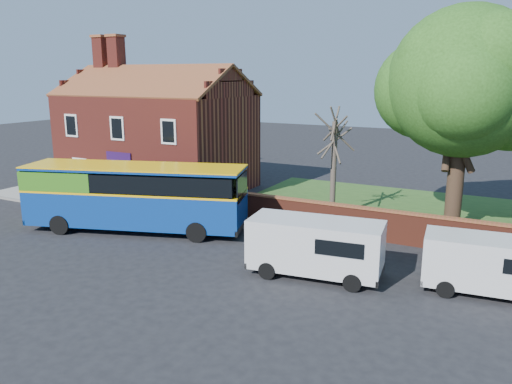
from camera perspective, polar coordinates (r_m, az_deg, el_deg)
The scene contains 11 objects.
ground at distance 23.64m, azimuth -14.76°, elevation -6.67°, with size 120.00×120.00×0.00m, color black.
pavement at distance 32.26m, azimuth -17.17°, elevation -1.38°, with size 18.00×3.50×0.12m, color gray.
kerb at distance 31.09m, azimuth -19.42°, elevation -2.07°, with size 18.00×0.15×0.14m, color slate.
grass_strip at distance 30.38m, azimuth 22.40°, elevation -2.77°, with size 26.00×12.00×0.04m, color #426B28.
shop_building at distance 35.87m, azimuth -11.11°, elevation 5.85°, with size 12.30×8.13×10.50m.
boundary_wall at distance 24.41m, azimuth 21.16°, elevation -4.49°, with size 22.00×0.38×1.60m.
bus at distance 26.38m, azimuth -14.33°, elevation -0.20°, with size 11.53×6.15×3.41m.
van_near at distance 20.02m, azimuth 6.85°, elevation -6.05°, with size 5.46×2.71×2.30m.
van_far at distance 20.22m, azimuth 25.56°, elevation -7.42°, with size 5.00×2.40×2.12m.
large_tree at distance 26.58m, azimuth 22.93°, elevation 11.00°, with size 9.15×7.24×11.16m.
bare_tree at distance 27.79m, azimuth 8.87°, elevation 3.06°, with size 2.22×2.65×5.92m.
Camera 1 is at (15.25, -16.26, 7.87)m, focal length 35.00 mm.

